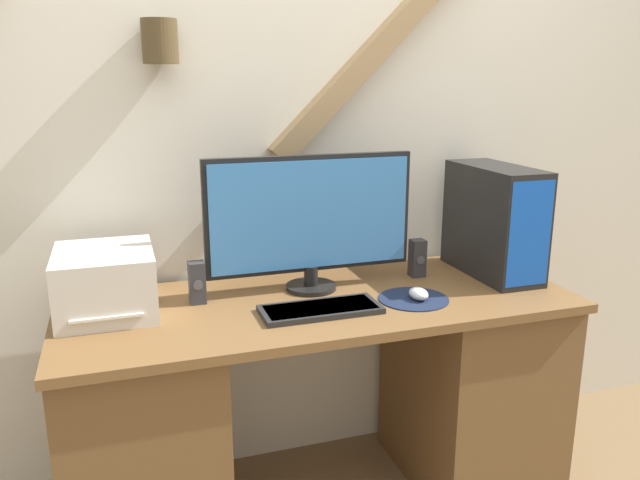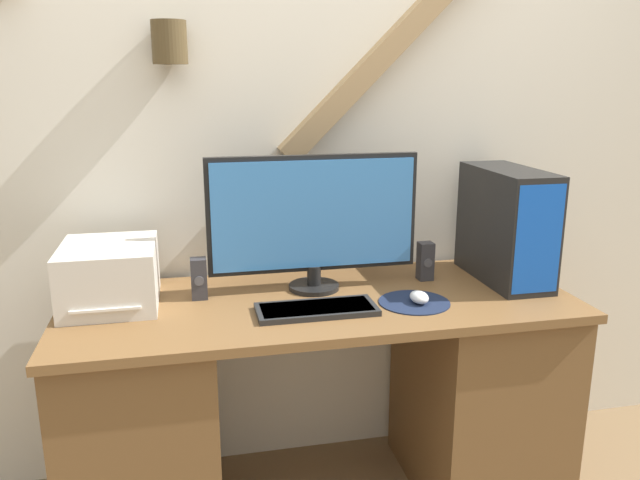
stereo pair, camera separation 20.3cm
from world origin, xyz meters
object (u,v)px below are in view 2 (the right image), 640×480
monitor (313,218)px  keyboard (317,309)px  computer_tower (506,225)px  printer (110,275)px  mouse (419,297)px  speaker_right (425,261)px  speaker_left (199,279)px

monitor → keyboard: 0.33m
computer_tower → printer: bearing=178.7°
keyboard → printer: 0.68m
mouse → keyboard: bearing=-179.8°
printer → speaker_right: (1.09, 0.03, -0.03)m
mouse → computer_tower: size_ratio=0.20×
mouse → computer_tower: 0.47m
monitor → computer_tower: size_ratio=1.67×
mouse → printer: (-0.98, 0.21, 0.08)m
keyboard → computer_tower: size_ratio=0.88×
monitor → speaker_left: size_ratio=5.20×
monitor → speaker_right: bearing=1.8°
keyboard → mouse: mouse is taller
mouse → speaker_right: speaker_right is taller
printer → speaker_left: 0.28m
computer_tower → printer: computer_tower is taller
monitor → speaker_left: monitor is taller
mouse → monitor: bearing=144.0°
keyboard → speaker_left: size_ratio=2.72×
speaker_left → keyboard: bearing=-30.1°
keyboard → computer_tower: 0.78m
speaker_right → mouse: bearing=-115.5°
computer_tower → speaker_right: 0.32m
monitor → mouse: size_ratio=8.50×
computer_tower → printer: (-1.37, 0.03, -0.10)m
keyboard → monitor: bearing=80.7°
monitor → printer: (-0.67, -0.01, -0.16)m
mouse → computer_tower: (0.39, 0.18, 0.18)m
monitor → computer_tower: (0.70, -0.04, -0.05)m
keyboard → speaker_left: 0.42m
printer → monitor: bearing=1.1°
keyboard → speaker_right: 0.52m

